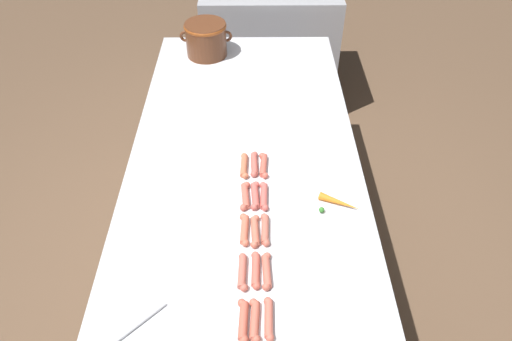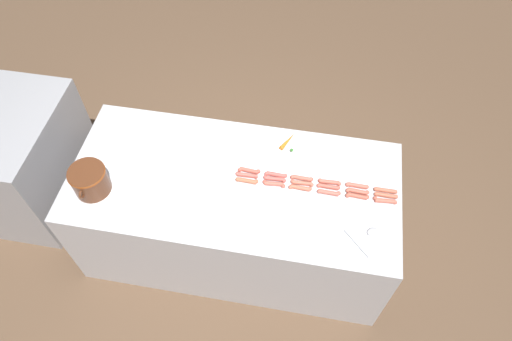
{
  "view_description": "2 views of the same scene",
  "coord_description": "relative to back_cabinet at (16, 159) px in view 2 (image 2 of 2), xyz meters",
  "views": [
    {
      "loc": [
        0.04,
        -1.55,
        2.23
      ],
      "look_at": [
        0.05,
        -0.18,
        0.94
      ],
      "focal_mm": 32.59,
      "sensor_mm": 36.0,
      "label": 1
    },
    {
      "loc": [
        -1.67,
        -0.45,
        3.39
      ],
      "look_at": [
        0.08,
        -0.14,
        0.91
      ],
      "focal_mm": 32.39,
      "sensor_mm": 36.0,
      "label": 2
    }
  ],
  "objects": [
    {
      "name": "hot_dog_10",
      "position": [
        -0.12,
        -2.07,
        0.41
      ],
      "size": [
        0.04,
        0.15,
        0.03
      ],
      "color": "#C45A51",
      "rests_on": "griddle_counter"
    },
    {
      "name": "griddle_counter",
      "position": [
        -0.17,
        -1.81,
        -0.04
      ],
      "size": [
        1.02,
        2.2,
        0.87
      ],
      "color": "#BCBCC1",
      "rests_on": "ground_plane"
    },
    {
      "name": "hot_dog_7",
      "position": [
        -0.12,
        -2.62,
        0.41
      ],
      "size": [
        0.04,
        0.15,
        0.03
      ],
      "color": "#C1604C",
      "rests_on": "griddle_counter"
    },
    {
      "name": "hot_dog_9",
      "position": [
        -0.12,
        -2.26,
        0.41
      ],
      "size": [
        0.03,
        0.15,
        0.03
      ],
      "color": "#C5664F",
      "rests_on": "griddle_counter"
    },
    {
      "name": "back_cabinet",
      "position": [
        0.0,
        0.0,
        0.0
      ],
      "size": [
        0.97,
        0.85,
        0.95
      ],
      "primitive_type": "cube",
      "color": "#A0A0A4",
      "rests_on": "ground_plane"
    },
    {
      "name": "hot_dog_8",
      "position": [
        -0.12,
        -2.43,
        0.41
      ],
      "size": [
        0.03,
        0.15,
        0.03
      ],
      "color": "#C75C4C",
      "rests_on": "griddle_counter"
    },
    {
      "name": "hot_dog_11",
      "position": [
        -0.12,
        -1.89,
        0.41
      ],
      "size": [
        0.03,
        0.15,
        0.03
      ],
      "color": "#C25C50",
      "rests_on": "griddle_counter"
    },
    {
      "name": "hot_dog_15",
      "position": [
        -0.08,
        -2.25,
        0.41
      ],
      "size": [
        0.03,
        0.15,
        0.03
      ],
      "color": "#C26250",
      "rests_on": "griddle_counter"
    },
    {
      "name": "hot_dog_14",
      "position": [
        -0.08,
        -2.43,
        0.41
      ],
      "size": [
        0.03,
        0.15,
        0.03
      ],
      "color": "#CB614F",
      "rests_on": "griddle_counter"
    },
    {
      "name": "hot_dog_0",
      "position": [
        -0.16,
        -2.79,
        0.41
      ],
      "size": [
        0.04,
        0.15,
        0.03
      ],
      "color": "#C15D4A",
      "rests_on": "griddle_counter"
    },
    {
      "name": "carrot",
      "position": [
        0.21,
        -2.12,
        0.41
      ],
      "size": [
        0.17,
        0.1,
        0.03
      ],
      "color": "orange",
      "rests_on": "griddle_counter"
    },
    {
      "name": "hot_dog_4",
      "position": [
        -0.16,
        -2.08,
        0.41
      ],
      "size": [
        0.04,
        0.15,
        0.03
      ],
      "color": "#C95D4C",
      "rests_on": "griddle_counter"
    },
    {
      "name": "hot_dog_16",
      "position": [
        -0.08,
        -2.08,
        0.41
      ],
      "size": [
        0.03,
        0.15,
        0.03
      ],
      "color": "#CE5A51",
      "rests_on": "griddle_counter"
    },
    {
      "name": "hot_dog_1",
      "position": [
        -0.16,
        -2.62,
        0.41
      ],
      "size": [
        0.03,
        0.15,
        0.03
      ],
      "color": "#C45B47",
      "rests_on": "griddle_counter"
    },
    {
      "name": "serving_spoon",
      "position": [
        -0.43,
        -2.69,
        0.41
      ],
      "size": [
        0.22,
        0.21,
        0.02
      ],
      "color": "#B7B7BC",
      "rests_on": "griddle_counter"
    },
    {
      "name": "hot_dog_2",
      "position": [
        -0.16,
        -2.44,
        0.41
      ],
      "size": [
        0.03,
        0.15,
        0.03
      ],
      "color": "#C06050",
      "rests_on": "griddle_counter"
    },
    {
      "name": "hot_dog_12",
      "position": [
        -0.09,
        -2.79,
        0.41
      ],
      "size": [
        0.03,
        0.15,
        0.03
      ],
      "color": "#C26249",
      "rests_on": "griddle_counter"
    },
    {
      "name": "hot_dog_13",
      "position": [
        -0.08,
        -2.61,
        0.41
      ],
      "size": [
        0.03,
        0.15,
        0.03
      ],
      "color": "#CA614F",
      "rests_on": "griddle_counter"
    },
    {
      "name": "ground_plane",
      "position": [
        -0.17,
        -1.81,
        -0.47
      ],
      "size": [
        20.0,
        20.0,
        0.0
      ],
      "primitive_type": "plane",
      "color": "brown"
    },
    {
      "name": "hot_dog_3",
      "position": [
        -0.16,
        -2.25,
        0.41
      ],
      "size": [
        0.03,
        0.15,
        0.03
      ],
      "color": "#CC644B",
      "rests_on": "griddle_counter"
    },
    {
      "name": "hot_dog_17",
      "position": [
        -0.08,
        -1.9,
        0.41
      ],
      "size": [
        0.04,
        0.15,
        0.03
      ],
      "color": "#CE5948",
      "rests_on": "griddle_counter"
    },
    {
      "name": "bean_pot",
      "position": [
        -0.39,
        -0.92,
        0.51
      ],
      "size": [
        0.3,
        0.24,
        0.19
      ],
      "color": "#562D19",
      "rests_on": "griddle_counter"
    },
    {
      "name": "hot_dog_6",
      "position": [
        -0.12,
        -2.8,
        0.41
      ],
      "size": [
        0.03,
        0.15,
        0.03
      ],
      "color": "#C76349",
      "rests_on": "griddle_counter"
    },
    {
      "name": "hot_dog_5",
      "position": [
        -0.16,
        -1.9,
        0.41
      ],
      "size": [
        0.03,
        0.15,
        0.03
      ],
      "color": "#C26747",
      "rests_on": "griddle_counter"
    }
  ]
}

